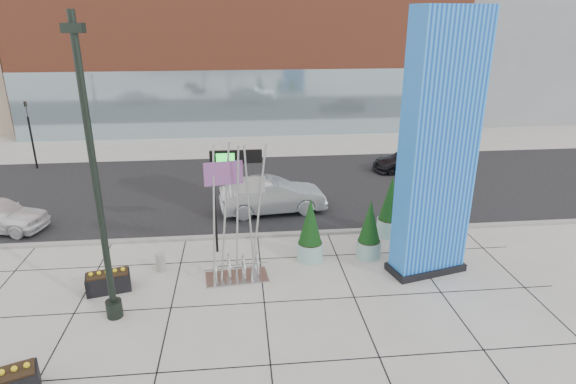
{
  "coord_description": "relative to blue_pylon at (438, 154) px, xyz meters",
  "views": [
    {
      "loc": [
        0.39,
        -14.49,
        8.85
      ],
      "look_at": [
        2.09,
        2.0,
        2.71
      ],
      "focal_mm": 30.0,
      "sensor_mm": 36.0,
      "label": 1
    }
  ],
  "objects": [
    {
      "name": "round_planter_west",
      "position": [
        -4.11,
        1.26,
        -3.24
      ],
      "size": [
        1.0,
        1.0,
        2.49
      ],
      "color": "#89B8B0",
      "rests_on": "ground"
    },
    {
      "name": "car_silver_mid",
      "position": [
        -5.18,
        6.09,
        -3.61
      ],
      "size": [
        5.1,
        2.27,
        1.63
      ],
      "primitive_type": "imported",
      "rotation": [
        0.0,
        0.0,
        1.68
      ],
      "color": "#ABAFB3",
      "rests_on": "ground"
    },
    {
      "name": "concrete_bollard",
      "position": [
        -9.67,
        0.95,
        -4.08
      ],
      "size": [
        0.35,
        0.35,
        0.68
      ],
      "primitive_type": "cylinder",
      "color": "gray",
      "rests_on": "ground"
    },
    {
      "name": "curb_edge",
      "position": [
        -7.02,
        3.46,
        -4.36
      ],
      "size": [
        80.0,
        0.3,
        0.12
      ],
      "primitive_type": "cube",
      "color": "gray",
      "rests_on": "ground"
    },
    {
      "name": "ground",
      "position": [
        -7.02,
        -0.54,
        -4.42
      ],
      "size": [
        160.0,
        160.0,
        0.0
      ],
      "primitive_type": "plane",
      "color": "#9E9991",
      "rests_on": "ground"
    },
    {
      "name": "round_planter_east",
      "position": [
        -0.45,
        3.06,
        -3.18
      ],
      "size": [
        1.05,
        1.05,
        2.62
      ],
      "color": "#89B8B0",
      "rests_on": "ground"
    },
    {
      "name": "street_asphalt",
      "position": [
        -7.02,
        9.46,
        -4.41
      ],
      "size": [
        80.0,
        12.0,
        0.02
      ],
      "primitive_type": "cube",
      "color": "black",
      "rests_on": "ground"
    },
    {
      "name": "round_planter_mid",
      "position": [
        -1.82,
        1.26,
        -3.32
      ],
      "size": [
        0.93,
        0.93,
        2.33
      ],
      "color": "#89B8B0",
      "rests_on": "ground"
    },
    {
      "name": "overhead_street_sign",
      "position": [
        -6.97,
        2.25,
        -0.88
      ],
      "size": [
        1.94,
        0.21,
        4.13
      ],
      "rotation": [
        0.0,
        0.0,
        0.01
      ],
      "color": "black",
      "rests_on": "ground"
    },
    {
      "name": "lamp_post",
      "position": [
        -10.69,
        -1.82,
        -0.74
      ],
      "size": [
        0.6,
        0.49,
        8.98
      ],
      "rotation": [
        0.0,
        0.0,
        -0.2
      ],
      "color": "black",
      "rests_on": "ground"
    },
    {
      "name": "blue_pylon",
      "position": [
        0.0,
        0.0,
        0.0
      ],
      "size": [
        2.96,
        1.87,
        9.15
      ],
      "rotation": [
        0.0,
        0.0,
        0.25
      ],
      "color": "#0C3EB7",
      "rests_on": "ground"
    },
    {
      "name": "traffic_signal",
      "position": [
        -19.02,
        14.46,
        -2.12
      ],
      "size": [
        0.15,
        0.18,
        4.1
      ],
      "color": "black",
      "rests_on": "ground"
    },
    {
      "name": "tower_podium",
      "position": [
        -6.02,
        26.46,
        1.08
      ],
      "size": [
        34.0,
        10.0,
        11.0
      ],
      "primitive_type": "cube",
      "color": "#99452C",
      "rests_on": "ground"
    },
    {
      "name": "box_planter_north",
      "position": [
        -11.24,
        -0.25,
        -4.06
      ],
      "size": [
        1.56,
        1.03,
        0.79
      ],
      "rotation": [
        0.0,
        0.0,
        0.23
      ],
      "color": "black",
      "rests_on": "ground"
    },
    {
      "name": "car_dark_east",
      "position": [
        3.44,
        11.77,
        -3.78
      ],
      "size": [
        4.59,
        2.25,
        1.28
      ],
      "primitive_type": "imported",
      "rotation": [
        0.0,
        0.0,
        -1.47
      ],
      "color": "black",
      "rests_on": "ground"
    },
    {
      "name": "tower_glass_front",
      "position": [
        -6.02,
        21.66,
        -1.92
      ],
      "size": [
        34.0,
        0.6,
        5.0
      ],
      "primitive_type": "cube",
      "color": "#8CA5B2",
      "rests_on": "ground"
    },
    {
      "name": "building_grey_parking",
      "position": [
        18.98,
        31.46,
        4.58
      ],
      "size": [
        20.0,
        18.0,
        18.0
      ],
      "primitive_type": "cube",
      "color": "slate",
      "rests_on": "ground"
    },
    {
      "name": "public_art_sculpture",
      "position": [
        -6.89,
        0.12,
        -3.12
      ],
      "size": [
        2.27,
        1.3,
        4.95
      ],
      "rotation": [
        0.0,
        0.0,
        0.1
      ],
      "color": "#B6B9BB",
      "rests_on": "ground"
    }
  ]
}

